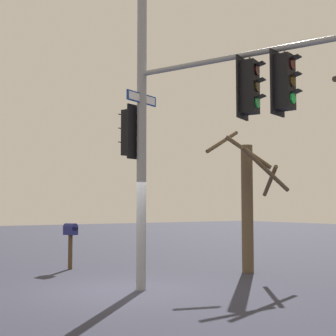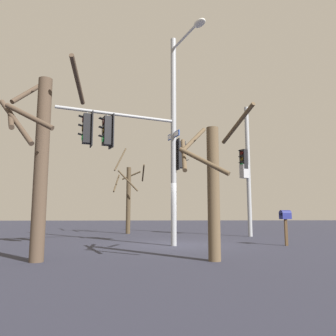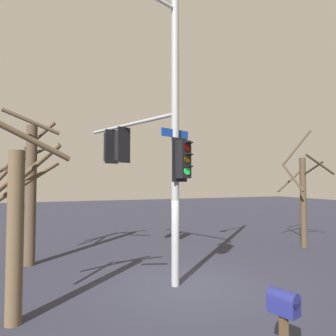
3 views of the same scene
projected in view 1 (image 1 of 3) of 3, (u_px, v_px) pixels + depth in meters
ground_plane at (125, 291)px, 11.44m from camera, size 80.00×80.00×0.00m
main_signal_pole_assembly at (180, 91)px, 11.46m from camera, size 5.52×2.96×8.77m
mailbox at (71, 233)px, 15.48m from camera, size 0.49×0.36×1.41m
bare_tree_behind_pole at (248, 199)px, 14.74m from camera, size 2.13×2.11×4.35m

